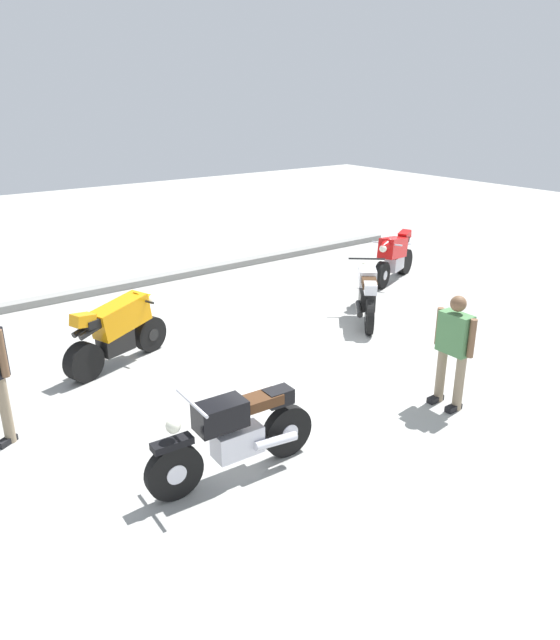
{
  "coord_description": "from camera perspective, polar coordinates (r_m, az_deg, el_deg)",
  "views": [
    {
      "loc": [
        -5.68,
        -7.55,
        4.06
      ],
      "look_at": [
        -0.53,
        -0.63,
        0.75
      ],
      "focal_mm": 33.17,
      "sensor_mm": 36.0,
      "label": 1
    }
  ],
  "objects": [
    {
      "name": "ground_plane",
      "position": [
        10.28,
        0.24,
        -2.26
      ],
      "size": [
        40.0,
        40.0,
        0.0
      ],
      "primitive_type": "plane",
      "color": "#9E9E99"
    },
    {
      "name": "curb_edge",
      "position": [
        13.99,
        -11.19,
        4.04
      ],
      "size": [
        14.0,
        0.3,
        0.15
      ],
      "primitive_type": "cube",
      "color": "gray",
      "rests_on": "ground"
    },
    {
      "name": "motorcycle_silver_cruiser",
      "position": [
        11.31,
        8.37,
        2.53
      ],
      "size": [
        1.44,
        1.67,
        1.09
      ],
      "rotation": [
        0.0,
        0.0,
        0.87
      ],
      "color": "black",
      "rests_on": "ground"
    },
    {
      "name": "motorcycle_orange_sportbike",
      "position": [
        9.62,
        -15.4,
        -0.91
      ],
      "size": [
        1.91,
        0.91,
        1.14
      ],
      "rotation": [
        0.0,
        0.0,
        0.33
      ],
      "color": "black",
      "rests_on": "ground"
    },
    {
      "name": "motorcycle_black_cruiser",
      "position": [
        6.69,
        -4.41,
        -10.97
      ],
      "size": [
        2.09,
        0.7,
        1.09
      ],
      "rotation": [
        0.0,
        0.0,
        3.09
      ],
      "color": "black",
      "rests_on": "ground"
    },
    {
      "name": "motorcycle_red_sportbike",
      "position": [
        13.85,
        10.93,
        6.13
      ],
      "size": [
        1.88,
        0.97,
        1.14
      ],
      "rotation": [
        0.0,
        0.0,
        3.52
      ],
      "color": "black",
      "rests_on": "ground"
    },
    {
      "name": "person_in_green_shirt",
      "position": [
        8.27,
        16.39,
        -2.36
      ],
      "size": [
        0.31,
        0.63,
        1.6
      ],
      "rotation": [
        0.0,
        0.0,
        3.13
      ],
      "color": "gray",
      "rests_on": "ground"
    }
  ]
}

